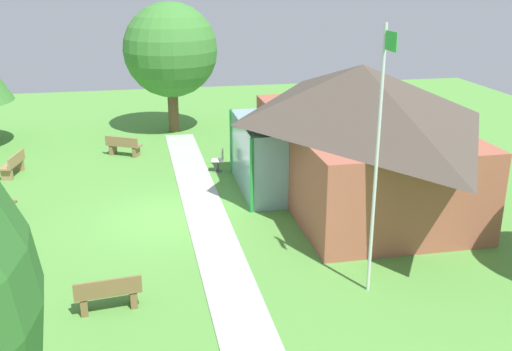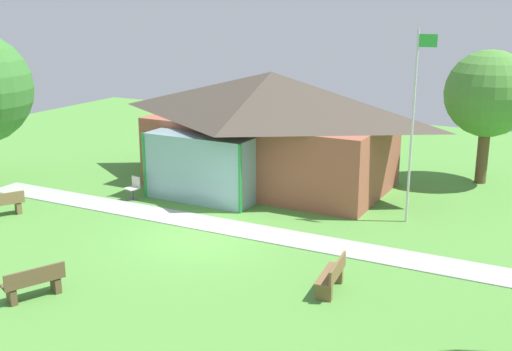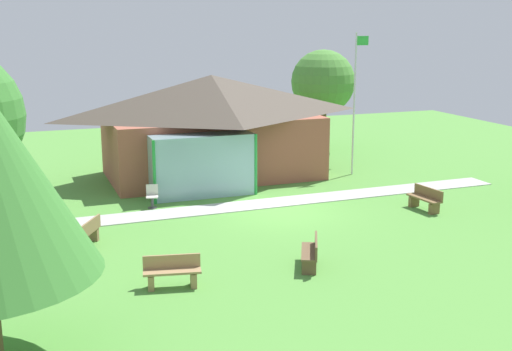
{
  "view_description": "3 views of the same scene",
  "coord_description": "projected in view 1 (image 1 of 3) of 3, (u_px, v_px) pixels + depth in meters",
  "views": [
    {
      "loc": [
        17.21,
        -0.74,
        7.33
      ],
      "look_at": [
        0.23,
        2.64,
        1.34
      ],
      "focal_mm": 41.55,
      "sensor_mm": 36.0,
      "label": 1
    },
    {
      "loc": [
        10.21,
        -15.73,
        7.17
      ],
      "look_at": [
        0.55,
        2.6,
        1.43
      ],
      "focal_mm": 44.5,
      "sensor_mm": 36.0,
      "label": 2
    },
    {
      "loc": [
        -8.95,
        -21.44,
        6.76
      ],
      "look_at": [
        -0.59,
        1.1,
        1.14
      ],
      "focal_mm": 46.19,
      "sensor_mm": 36.0,
      "label": 3
    }
  ],
  "objects": [
    {
      "name": "bench_mid_right",
      "position": [
        108.0,
        294.0,
        13.39
      ],
      "size": [
        0.61,
        1.54,
        0.84
      ],
      "rotation": [
        0.0,
        0.0,
        1.69
      ],
      "color": "brown",
      "rests_on": "ground_plane"
    },
    {
      "name": "tree_west_hedge",
      "position": [
        171.0,
        50.0,
        27.31
      ],
      "size": [
        4.35,
        4.35,
        6.06
      ],
      "color": "brown",
      "rests_on": "ground_plane"
    },
    {
      "name": "pavilion",
      "position": [
        354.0,
        130.0,
        19.59
      ],
      "size": [
        10.08,
        6.87,
        4.51
      ],
      "color": "#A35642",
      "rests_on": "ground_plane"
    },
    {
      "name": "flagpole",
      "position": [
        378.0,
        154.0,
        13.23
      ],
      "size": [
        0.64,
        0.08,
        6.32
      ],
      "color": "silver",
      "rests_on": "ground_plane"
    },
    {
      "name": "patio_chair_west",
      "position": [
        219.0,
        161.0,
        22.76
      ],
      "size": [
        0.53,
        0.53,
        0.86
      ],
      "rotation": [
        0.0,
        0.0,
        2.91
      ],
      "color": "beige",
      "rests_on": "ground_plane"
    },
    {
      "name": "ground_plane",
      "position": [
        172.0,
        219.0,
        18.49
      ],
      "size": [
        44.0,
        44.0,
        0.0
      ],
      "primitive_type": "plane",
      "color": "#54933D"
    },
    {
      "name": "footpath",
      "position": [
        207.0,
        216.0,
        18.68
      ],
      "size": [
        19.9,
        1.56,
        0.03
      ],
      "primitive_type": "cube",
      "rotation": [
        0.0,
        0.0,
        0.01
      ],
      "color": "#ADADA8",
      "rests_on": "ground_plane"
    },
    {
      "name": "bench_front_left",
      "position": [
        13.0,
        165.0,
        22.33
      ],
      "size": [
        1.56,
        0.73,
        0.84
      ],
      "rotation": [
        0.0,
        0.0,
        2.94
      ],
      "color": "#9E7A51",
      "rests_on": "ground_plane"
    },
    {
      "name": "bench_mid_left",
      "position": [
        124.0,
        146.0,
        24.69
      ],
      "size": [
        1.12,
        1.52,
        0.84
      ],
      "rotation": [
        0.0,
        0.0,
        1.06
      ],
      "color": "olive",
      "rests_on": "ground_plane"
    }
  ]
}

